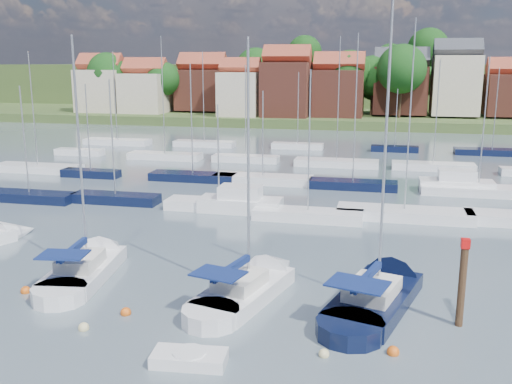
# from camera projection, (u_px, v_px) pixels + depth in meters

# --- Properties ---
(ground) EXTENTS (260.00, 260.00, 0.00)m
(ground) POSITION_uv_depth(u_px,v_px,m) (327.00, 172.00, 66.45)
(ground) COLOR #44525C
(ground) RESTS_ON ground
(sailboat_left) EXTENTS (4.46, 11.40, 15.11)m
(sailboat_left) POSITION_uv_depth(u_px,v_px,m) (92.00, 264.00, 34.85)
(sailboat_left) COLOR white
(sailboat_left) RESTS_ON ground
(sailboat_centre) EXTENTS (5.49, 11.27, 14.83)m
(sailboat_centre) POSITION_uv_depth(u_px,v_px,m) (255.00, 285.00, 31.62)
(sailboat_centre) COLOR white
(sailboat_centre) RESTS_ON ground
(sailboat_navy) EXTENTS (6.38, 12.53, 16.76)m
(sailboat_navy) POSITION_uv_depth(u_px,v_px,m) (383.00, 291.00, 30.82)
(sailboat_navy) COLOR black
(sailboat_navy) RESTS_ON ground
(tender) EXTENTS (3.25, 1.73, 0.68)m
(tender) POSITION_uv_depth(u_px,v_px,m) (189.00, 358.00, 23.92)
(tender) COLOR white
(tender) RESTS_ON ground
(timber_piling) EXTENTS (0.40, 0.40, 6.62)m
(timber_piling) POSITION_uv_depth(u_px,v_px,m) (461.00, 301.00, 27.20)
(timber_piling) COLOR #4C331E
(timber_piling) RESTS_ON ground
(buoy_b) EXTENTS (0.52, 0.52, 0.52)m
(buoy_b) POSITION_uv_depth(u_px,v_px,m) (84.00, 330.00, 27.06)
(buoy_b) COLOR beige
(buoy_b) RESTS_ON ground
(buoy_c) EXTENTS (0.54, 0.54, 0.54)m
(buoy_c) POSITION_uv_depth(u_px,v_px,m) (126.00, 314.00, 28.71)
(buoy_c) COLOR #D85914
(buoy_c) RESTS_ON ground
(buoy_d) EXTENTS (0.47, 0.47, 0.47)m
(buoy_d) POSITION_uv_depth(u_px,v_px,m) (324.00, 356.00, 24.61)
(buoy_d) COLOR beige
(buoy_d) RESTS_ON ground
(buoy_e) EXTENTS (0.48, 0.48, 0.48)m
(buoy_e) POSITION_uv_depth(u_px,v_px,m) (372.00, 274.00, 34.13)
(buoy_e) COLOR #D85914
(buoy_e) RESTS_ON ground
(buoy_g) EXTENTS (0.54, 0.54, 0.54)m
(buoy_g) POSITION_uv_depth(u_px,v_px,m) (26.00, 293.00, 31.43)
(buoy_g) COLOR #D85914
(buoy_g) RESTS_ON ground
(buoy_h) EXTENTS (0.55, 0.55, 0.55)m
(buoy_h) POSITION_uv_depth(u_px,v_px,m) (393.00, 354.00, 24.79)
(buoy_h) COLOR #D85914
(buoy_h) RESTS_ON ground
(marina_field) EXTENTS (79.62, 41.41, 15.93)m
(marina_field) POSITION_uv_depth(u_px,v_px,m) (340.00, 177.00, 61.33)
(marina_field) COLOR white
(marina_field) RESTS_ON ground
(far_shore_town) EXTENTS (212.46, 90.00, 22.27)m
(far_shore_town) POSITION_uv_depth(u_px,v_px,m) (371.00, 93.00, 153.12)
(far_shore_town) COLOR #475A2D
(far_shore_town) RESTS_ON ground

